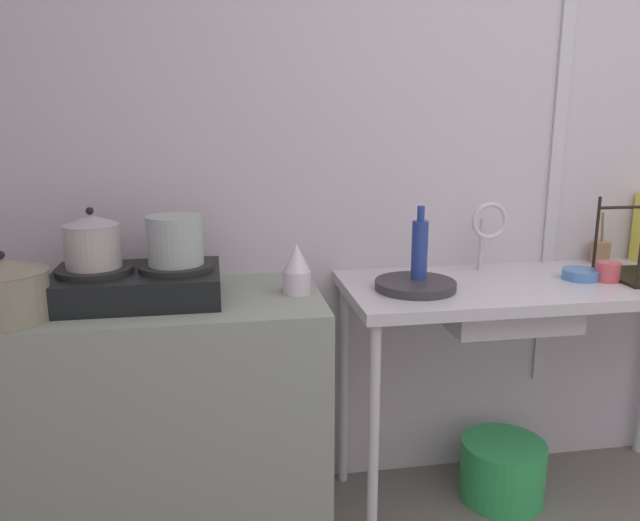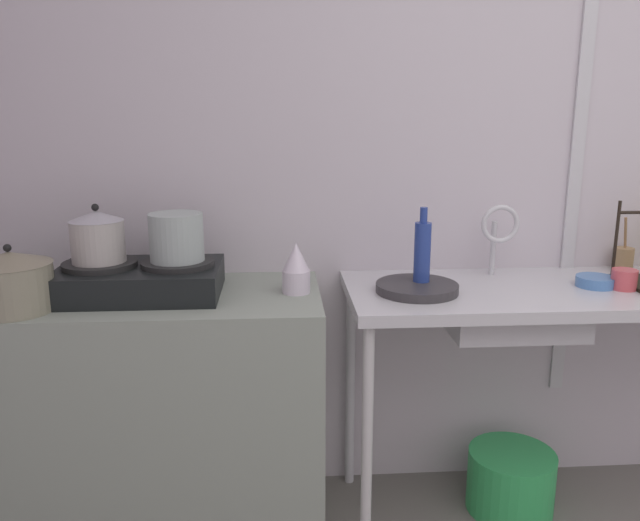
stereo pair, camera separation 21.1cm
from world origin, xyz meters
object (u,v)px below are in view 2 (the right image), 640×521
object	(u,v)px
stove	(140,279)
sink_basin	(509,309)
faucet	(499,229)
percolator	(296,269)
frying_pan	(417,288)
pot_on_right_burner	(177,237)
cup_by_rack	(624,279)
pot_beside_stove	(11,281)
pot_on_left_burner	(98,236)
utensil_jar	(623,258)
bucket_on_floor	(511,481)
bottle_by_sink	(422,255)
small_bowl_on_drainboard	(595,281)

from	to	relation	value
stove	sink_basin	size ratio (longest dim) A/B	1.19
faucet	percolator	bearing A→B (deg)	-168.70
faucet	frying_pan	xyz separation A→B (m)	(-0.33, -0.17, -0.17)
pot_on_right_burner	cup_by_rack	bearing A→B (deg)	-1.61
pot_beside_stove	percolator	bearing A→B (deg)	9.12
pot_on_left_burner	sink_basin	xyz separation A→B (m)	(1.38, -0.02, -0.27)
stove	frying_pan	bearing A→B (deg)	-1.96
sink_basin	utensil_jar	size ratio (longest dim) A/B	2.14
pot_on_right_burner	pot_beside_stove	distance (m)	0.51
sink_basin	utensil_jar	world-z (taller)	utensil_jar
stove	bucket_on_floor	size ratio (longest dim) A/B	1.64
bottle_by_sink	utensil_jar	xyz separation A→B (m)	(0.84, 0.22, -0.08)
frying_pan	cup_by_rack	size ratio (longest dim) A/B	3.29
pot_beside_stove	percolator	xyz separation A→B (m)	(0.87, 0.14, -0.01)
small_bowl_on_drainboard	bottle_by_sink	distance (m)	0.63
pot_on_right_burner	faucet	xyz separation A→B (m)	(1.13, 0.14, -0.01)
pot_on_right_burner	utensil_jar	distance (m)	1.68
pot_on_right_burner	pot_on_left_burner	bearing A→B (deg)	180.00
sink_basin	stove	bearing A→B (deg)	179.15
stove	frying_pan	world-z (taller)	stove
pot_on_left_burner	bucket_on_floor	bearing A→B (deg)	0.52
stove	utensil_jar	size ratio (longest dim) A/B	2.55
small_bowl_on_drainboard	frying_pan	bearing A→B (deg)	-177.38
pot_beside_stove	bucket_on_floor	xyz separation A→B (m)	(1.68, 0.16, -0.86)
pot_on_left_burner	frying_pan	bearing A→B (deg)	-1.72
cup_by_rack	pot_on_left_burner	bearing A→B (deg)	178.62
bottle_by_sink	frying_pan	bearing A→B (deg)	-126.20
sink_basin	bottle_by_sink	distance (m)	0.37
cup_by_rack	bottle_by_sink	xyz separation A→B (m)	(-0.70, 0.04, 0.09)
pot_on_right_burner	bucket_on_floor	bearing A→B (deg)	0.63
utensil_jar	bucket_on_floor	bearing A→B (deg)	-156.05
stove	sink_basin	bearing A→B (deg)	-0.85
sink_basin	utensil_jar	bearing A→B (deg)	24.14
frying_pan	cup_by_rack	xyz separation A→B (m)	(0.72, -0.01, 0.02)
pot_on_right_burner	small_bowl_on_drainboard	world-z (taller)	pot_on_right_burner
pot_on_left_burner	pot_beside_stove	distance (m)	0.29
faucet	pot_on_left_burner	bearing A→B (deg)	-174.25
bucket_on_floor	sink_basin	bearing A→B (deg)	-154.55
sink_basin	frying_pan	bearing A→B (deg)	-177.74
pot_beside_stove	percolator	distance (m)	0.88
bottle_by_sink	cup_by_rack	bearing A→B (deg)	-3.14
pot_beside_stove	small_bowl_on_drainboard	size ratio (longest dim) A/B	1.90
pot_beside_stove	bottle_by_sink	world-z (taller)	bottle_by_sink
bucket_on_floor	frying_pan	bearing A→B (deg)	-173.53
small_bowl_on_drainboard	bucket_on_floor	world-z (taller)	small_bowl_on_drainboard
pot_beside_stove	faucet	distance (m)	1.64
stove	utensil_jar	distance (m)	1.80
stove	faucet	distance (m)	1.27
utensil_jar	cup_by_rack	bearing A→B (deg)	-118.22
pot_beside_stove	frying_pan	xyz separation A→B (m)	(1.28, 0.12, -0.08)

